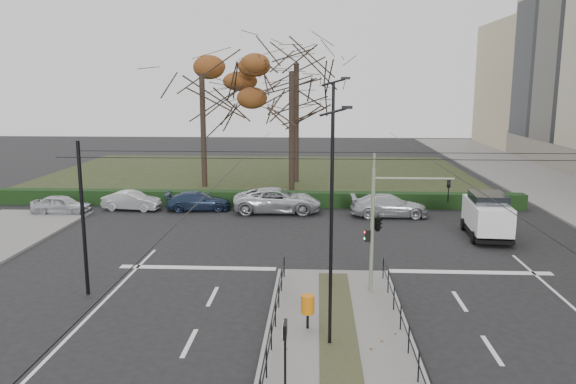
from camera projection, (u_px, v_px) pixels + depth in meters
The scene contains 20 objects.
ground at pixel (336, 320), 19.42m from camera, with size 140.00×140.00×0.00m, color black.
median_island at pixel (339, 352), 16.96m from camera, with size 4.40×15.00×0.14m, color slate.
park at pixel (259, 174), 51.12m from camera, with size 38.00×26.00×0.10m, color black.
hedge at pixel (239, 198), 37.89m from camera, with size 38.00×1.00×1.00m, color black.
median_railing at pixel (340, 325), 16.69m from camera, with size 4.14×13.24×0.92m.
catenary at pixel (337, 214), 20.38m from camera, with size 20.00×34.00×6.00m.
traffic_light at pixel (380, 221), 21.24m from camera, with size 3.28×1.88×4.83m.
litter_bin at pixel (308, 305), 18.31m from camera, with size 0.44×0.44×1.14m.
info_panel at pixel (285, 338), 14.35m from camera, with size 0.11×0.50×1.93m.
streetlamp_median_near at pixel (332, 227), 16.70m from camera, with size 0.61×0.12×7.29m.
streetlamp_median_far at pixel (333, 182), 21.83m from camera, with size 0.68×0.14×8.18m.
parked_car_first at pixel (62, 205), 35.30m from camera, with size 1.47×3.65×1.25m, color #B2B5BA.
parked_car_second at pixel (132, 201), 36.57m from camera, with size 1.31×3.75×1.24m, color #B2B5BA.
parked_car_third at pixel (198, 201), 36.53m from camera, with size 1.70×4.18×1.21m, color #1D2B45.
parked_car_fourth at pixel (278, 200), 35.88m from camera, with size 2.58×5.59×1.55m, color #B2B5BA.
white_van at pixel (487, 214), 29.89m from camera, with size 2.30×4.57×2.39m.
rust_tree at pixel (202, 73), 43.07m from camera, with size 11.18×11.18×11.62m.
bare_tree_center at pixel (296, 72), 45.38m from camera, with size 8.61×8.61×12.85m.
bare_tree_near at pixel (292, 81), 41.77m from camera, with size 6.65×6.65×11.87m.
parked_car_fifth at pixel (389, 206), 34.75m from camera, with size 1.93×4.75×1.38m, color #B2B5BA.
Camera 1 is at (-0.73, -18.32, 7.99)m, focal length 35.00 mm.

